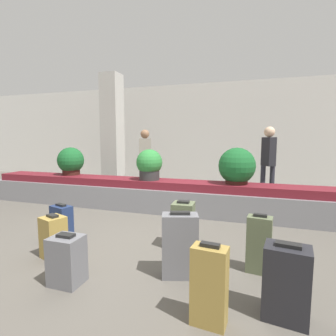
{
  "coord_description": "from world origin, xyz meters",
  "views": [
    {
      "loc": [
        1.58,
        -3.18,
        1.46
      ],
      "look_at": [
        0.0,
        1.71,
        0.87
      ],
      "focal_mm": 28.0,
      "sensor_mm": 36.0,
      "label": 1
    }
  ],
  "objects_px": {
    "potted_plant_1": "(149,165)",
    "traveler_0": "(268,157)",
    "suitcase_2": "(53,237)",
    "suitcase_7": "(183,225)",
    "suitcase_3": "(62,222)",
    "suitcase_1": "(259,244)",
    "potted_plant_2": "(237,167)",
    "pillar": "(112,133)",
    "suitcase_5": "(286,283)",
    "potted_plant_0": "(71,161)",
    "suitcase_4": "(67,260)",
    "suitcase_0": "(180,245)",
    "suitcase_6": "(209,286)",
    "traveler_1": "(145,155)"
  },
  "relations": [
    {
      "from": "suitcase_1",
      "to": "suitcase_6",
      "type": "bearing_deg",
      "value": -104.59
    },
    {
      "from": "suitcase_0",
      "to": "traveler_1",
      "type": "height_order",
      "value": "traveler_1"
    },
    {
      "from": "suitcase_2",
      "to": "potted_plant_1",
      "type": "relative_size",
      "value": 0.87
    },
    {
      "from": "suitcase_1",
      "to": "suitcase_3",
      "type": "height_order",
      "value": "suitcase_1"
    },
    {
      "from": "suitcase_3",
      "to": "suitcase_4",
      "type": "xyz_separation_m",
      "value": [
        0.88,
        -0.98,
        0.0
      ]
    },
    {
      "from": "suitcase_3",
      "to": "suitcase_7",
      "type": "height_order",
      "value": "suitcase_7"
    },
    {
      "from": "potted_plant_1",
      "to": "traveler_0",
      "type": "bearing_deg",
      "value": 33.35
    },
    {
      "from": "pillar",
      "to": "suitcase_5",
      "type": "distance_m",
      "value": 6.08
    },
    {
      "from": "potted_plant_1",
      "to": "suitcase_4",
      "type": "bearing_deg",
      "value": -85.16
    },
    {
      "from": "potted_plant_2",
      "to": "traveler_1",
      "type": "height_order",
      "value": "traveler_1"
    },
    {
      "from": "pillar",
      "to": "potted_plant_1",
      "type": "distance_m",
      "value": 2.53
    },
    {
      "from": "suitcase_3",
      "to": "suitcase_4",
      "type": "relative_size",
      "value": 0.99
    },
    {
      "from": "potted_plant_1",
      "to": "potted_plant_2",
      "type": "distance_m",
      "value": 1.7
    },
    {
      "from": "pillar",
      "to": "suitcase_1",
      "type": "relative_size",
      "value": 4.93
    },
    {
      "from": "suitcase_1",
      "to": "suitcase_4",
      "type": "bearing_deg",
      "value": -148.59
    },
    {
      "from": "potted_plant_2",
      "to": "suitcase_0",
      "type": "bearing_deg",
      "value": -100.15
    },
    {
      "from": "suitcase_6",
      "to": "traveler_1",
      "type": "xyz_separation_m",
      "value": [
        -2.47,
        4.6,
        0.68
      ]
    },
    {
      "from": "suitcase_2",
      "to": "suitcase_7",
      "type": "bearing_deg",
      "value": 46.51
    },
    {
      "from": "suitcase_0",
      "to": "traveler_1",
      "type": "relative_size",
      "value": 0.42
    },
    {
      "from": "suitcase_1",
      "to": "potted_plant_2",
      "type": "height_order",
      "value": "potted_plant_2"
    },
    {
      "from": "suitcase_1",
      "to": "suitcase_7",
      "type": "bearing_deg",
      "value": 166.24
    },
    {
      "from": "suitcase_7",
      "to": "potted_plant_2",
      "type": "distance_m",
      "value": 1.89
    },
    {
      "from": "suitcase_6",
      "to": "potted_plant_1",
      "type": "distance_m",
      "value": 3.45
    },
    {
      "from": "suitcase_7",
      "to": "potted_plant_1",
      "type": "bearing_deg",
      "value": 121.59
    },
    {
      "from": "suitcase_0",
      "to": "suitcase_3",
      "type": "relative_size",
      "value": 1.37
    },
    {
      "from": "potted_plant_2",
      "to": "suitcase_6",
      "type": "bearing_deg",
      "value": -90.38
    },
    {
      "from": "suitcase_3",
      "to": "suitcase_4",
      "type": "height_order",
      "value": "suitcase_4"
    },
    {
      "from": "pillar",
      "to": "potted_plant_2",
      "type": "height_order",
      "value": "pillar"
    },
    {
      "from": "suitcase_4",
      "to": "suitcase_3",
      "type": "bearing_deg",
      "value": 132.13
    },
    {
      "from": "pillar",
      "to": "suitcase_6",
      "type": "height_order",
      "value": "pillar"
    },
    {
      "from": "potted_plant_1",
      "to": "potted_plant_2",
      "type": "height_order",
      "value": "potted_plant_2"
    },
    {
      "from": "pillar",
      "to": "suitcase_3",
      "type": "relative_size",
      "value": 6.27
    },
    {
      "from": "pillar",
      "to": "suitcase_3",
      "type": "distance_m",
      "value": 3.92
    },
    {
      "from": "suitcase_2",
      "to": "suitcase_6",
      "type": "bearing_deg",
      "value": 2.67
    },
    {
      "from": "suitcase_5",
      "to": "traveler_0",
      "type": "relative_size",
      "value": 0.37
    },
    {
      "from": "pillar",
      "to": "suitcase_2",
      "type": "xyz_separation_m",
      "value": [
        1.46,
        -4.04,
        -1.34
      ]
    },
    {
      "from": "pillar",
      "to": "suitcase_6",
      "type": "relative_size",
      "value": 4.83
    },
    {
      "from": "suitcase_0",
      "to": "suitcase_4",
      "type": "height_order",
      "value": "suitcase_0"
    },
    {
      "from": "pillar",
      "to": "suitcase_7",
      "type": "xyz_separation_m",
      "value": [
        2.9,
        -3.29,
        -1.29
      ]
    },
    {
      "from": "suitcase_4",
      "to": "suitcase_5",
      "type": "bearing_deg",
      "value": 3.2
    },
    {
      "from": "traveler_1",
      "to": "potted_plant_1",
      "type": "bearing_deg",
      "value": 92.54
    },
    {
      "from": "suitcase_6",
      "to": "traveler_1",
      "type": "relative_size",
      "value": 0.39
    },
    {
      "from": "suitcase_6",
      "to": "suitcase_7",
      "type": "relative_size",
      "value": 1.03
    },
    {
      "from": "suitcase_2",
      "to": "suitcase_7",
      "type": "relative_size",
      "value": 0.84
    },
    {
      "from": "suitcase_7",
      "to": "suitcase_3",
      "type": "bearing_deg",
      "value": -176.54
    },
    {
      "from": "suitcase_5",
      "to": "potted_plant_0",
      "type": "bearing_deg",
      "value": 154.58
    },
    {
      "from": "suitcase_6",
      "to": "suitcase_2",
      "type": "bearing_deg",
      "value": 169.77
    },
    {
      "from": "pillar",
      "to": "potted_plant_2",
      "type": "xyz_separation_m",
      "value": [
        3.48,
        -1.6,
        -0.67
      ]
    },
    {
      "from": "suitcase_6",
      "to": "traveler_1",
      "type": "bearing_deg",
      "value": 124.16
    },
    {
      "from": "potted_plant_2",
      "to": "suitcase_7",
      "type": "bearing_deg",
      "value": -108.82
    }
  ]
}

